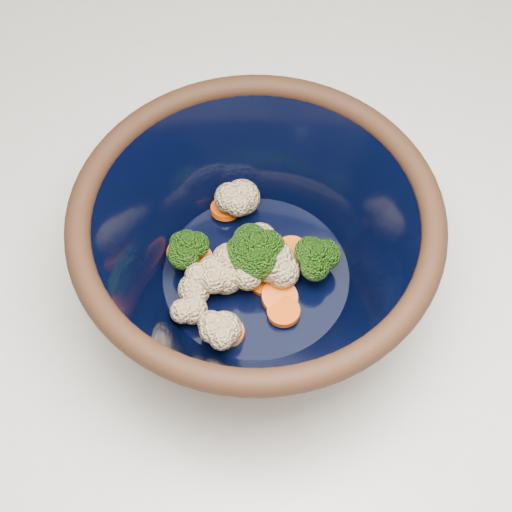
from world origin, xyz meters
TOP-DOWN VIEW (x-y plane):
  - counter at (0.00, 0.00)m, footprint 1.20×1.20m
  - mixing_bowl at (-0.11, 0.08)m, footprint 0.37×0.37m
  - vegetable_pile at (-0.12, 0.08)m, footprint 0.15×0.15m

SIDE VIEW (x-z plane):
  - counter at x=0.00m, z-range 0.00..0.90m
  - vegetable_pile at x=-0.12m, z-range 0.92..0.98m
  - mixing_bowl at x=-0.11m, z-range 0.91..1.04m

